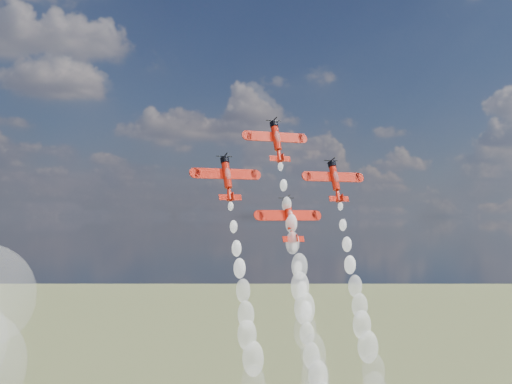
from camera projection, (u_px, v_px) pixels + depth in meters
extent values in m
cylinder|color=red|center=(276.00, 138.00, 146.76)|extent=(1.49, 3.23, 5.71)
cylinder|color=black|center=(274.00, 125.00, 147.74)|extent=(1.70, 1.96, 1.56)
cube|color=red|center=(275.00, 137.00, 147.18)|extent=(12.98, 0.92, 2.09)
cube|color=white|center=(260.00, 136.00, 145.78)|extent=(5.11, 0.22, 0.56)
cube|color=white|center=(290.00, 138.00, 148.79)|extent=(5.11, 0.22, 0.56)
cube|color=red|center=(280.00, 159.00, 145.05)|extent=(4.68, 0.51, 1.15)
cube|color=red|center=(282.00, 158.00, 144.31)|extent=(0.15, 2.16, 1.90)
ellipsoid|color=silver|center=(277.00, 137.00, 146.23)|extent=(1.17, 1.85, 2.83)
cone|color=red|center=(279.00, 155.00, 145.42)|extent=(1.49, 2.32, 3.10)
cylinder|color=red|center=(227.00, 175.00, 138.64)|extent=(1.49, 3.23, 5.71)
cylinder|color=black|center=(225.00, 161.00, 139.62)|extent=(1.70, 1.96, 1.56)
cube|color=red|center=(226.00, 174.00, 139.06)|extent=(12.98, 0.92, 2.09)
cube|color=white|center=(209.00, 174.00, 137.66)|extent=(5.11, 0.22, 0.56)
cube|color=white|center=(242.00, 175.00, 140.68)|extent=(5.11, 0.22, 0.56)
cube|color=red|center=(230.00, 197.00, 136.93)|extent=(4.68, 0.51, 1.15)
cube|color=red|center=(232.00, 197.00, 136.19)|extent=(0.15, 2.16, 1.90)
ellipsoid|color=silver|center=(228.00, 174.00, 138.11)|extent=(1.17, 1.85, 2.83)
cone|color=red|center=(229.00, 193.00, 137.30)|extent=(1.49, 2.32, 3.10)
cylinder|color=red|center=(334.00, 178.00, 149.21)|extent=(1.49, 3.23, 5.71)
cylinder|color=black|center=(332.00, 165.00, 150.19)|extent=(1.70, 1.96, 1.56)
cube|color=red|center=(333.00, 177.00, 149.63)|extent=(12.98, 0.92, 2.09)
cube|color=white|center=(319.00, 177.00, 148.22)|extent=(5.11, 0.22, 0.56)
cube|color=white|center=(347.00, 177.00, 151.24)|extent=(5.11, 0.22, 0.56)
cube|color=red|center=(339.00, 199.00, 147.49)|extent=(4.68, 0.51, 1.15)
cube|color=red|center=(341.00, 198.00, 146.75)|extent=(0.15, 2.16, 1.90)
ellipsoid|color=silver|center=(336.00, 177.00, 148.68)|extent=(1.17, 1.85, 2.83)
cone|color=red|center=(338.00, 195.00, 147.86)|extent=(1.49, 2.32, 3.10)
cylinder|color=red|center=(289.00, 216.00, 141.09)|extent=(1.49, 3.23, 5.71)
cylinder|color=black|center=(287.00, 202.00, 142.07)|extent=(1.70, 1.96, 1.56)
cube|color=red|center=(288.00, 215.00, 141.51)|extent=(12.98, 0.92, 2.09)
cube|color=white|center=(272.00, 216.00, 140.10)|extent=(5.11, 0.22, 0.56)
cube|color=white|center=(303.00, 216.00, 143.12)|extent=(5.11, 0.22, 0.56)
cube|color=red|center=(293.00, 239.00, 139.38)|extent=(4.68, 0.51, 1.15)
cube|color=red|center=(295.00, 239.00, 138.63)|extent=(0.15, 2.16, 1.90)
ellipsoid|color=silver|center=(291.00, 216.00, 140.56)|extent=(1.17, 1.85, 2.83)
cone|color=red|center=(292.00, 235.00, 139.75)|extent=(1.49, 2.32, 3.10)
sphere|color=white|center=(281.00, 167.00, 144.60)|extent=(1.02, 1.02, 1.01)
sphere|color=white|center=(284.00, 185.00, 143.38)|extent=(1.40, 1.40, 1.40)
sphere|color=white|center=(287.00, 205.00, 141.81)|extent=(1.78, 1.78, 1.78)
sphere|color=white|center=(291.00, 223.00, 140.68)|extent=(2.16, 2.16, 2.16)
sphere|color=white|center=(292.00, 243.00, 139.36)|extent=(2.55, 2.55, 2.55)
sphere|color=white|center=(299.00, 266.00, 137.69)|extent=(2.93, 2.93, 2.93)
sphere|color=white|center=(300.00, 287.00, 136.06)|extent=(3.31, 3.31, 3.31)
sphere|color=white|center=(304.00, 308.00, 135.33)|extent=(3.70, 3.70, 3.70)
sphere|color=white|center=(305.00, 331.00, 133.91)|extent=(4.08, 4.08, 4.08)
sphere|color=white|center=(313.00, 354.00, 131.94)|extent=(4.46, 4.46, 4.47)
sphere|color=white|center=(315.00, 377.00, 130.78)|extent=(4.85, 4.85, 4.85)
sphere|color=white|center=(231.00, 206.00, 136.38)|extent=(1.02, 1.02, 1.01)
sphere|color=white|center=(234.00, 227.00, 135.26)|extent=(1.40, 1.40, 1.40)
sphere|color=white|center=(237.00, 248.00, 133.64)|extent=(1.78, 1.78, 1.78)
sphere|color=white|center=(240.00, 268.00, 132.24)|extent=(2.17, 2.16, 2.16)
sphere|color=white|center=(243.00, 291.00, 131.34)|extent=(2.55, 2.55, 2.55)
sphere|color=white|center=(246.00, 315.00, 129.34)|extent=(2.93, 2.93, 2.93)
sphere|color=white|center=(247.00, 335.00, 128.29)|extent=(3.32, 3.32, 3.31)
sphere|color=white|center=(253.00, 358.00, 127.29)|extent=(3.70, 3.70, 3.70)
sphere|color=white|center=(253.00, 384.00, 125.74)|extent=(4.08, 4.08, 4.08)
sphere|color=white|center=(340.00, 206.00, 147.06)|extent=(1.02, 1.02, 1.01)
sphere|color=white|center=(343.00, 225.00, 145.83)|extent=(1.40, 1.40, 1.40)
sphere|color=white|center=(347.00, 244.00, 144.12)|extent=(1.78, 1.78, 1.78)
sphere|color=white|center=(350.00, 265.00, 142.92)|extent=(2.16, 2.16, 2.16)
sphere|color=white|center=(355.00, 286.00, 141.44)|extent=(2.55, 2.55, 2.55)
sphere|color=white|center=(360.00, 306.00, 140.45)|extent=(2.93, 2.93, 2.93)
sphere|color=white|center=(362.00, 325.00, 139.05)|extent=(3.31, 3.32, 3.31)
sphere|color=white|center=(368.00, 347.00, 137.94)|extent=(3.70, 3.70, 3.70)
sphere|color=white|center=(373.00, 371.00, 136.27)|extent=(4.08, 4.08, 4.08)
sphere|color=white|center=(295.00, 247.00, 138.87)|extent=(1.02, 1.01, 1.01)
sphere|color=white|center=(298.00, 268.00, 137.59)|extent=(1.40, 1.40, 1.40)
sphere|color=white|center=(302.00, 289.00, 136.21)|extent=(1.78, 1.78, 1.78)
sphere|color=white|center=(306.00, 311.00, 134.79)|extent=(2.16, 2.16, 2.16)
sphere|color=white|center=(307.00, 334.00, 133.43)|extent=(2.55, 2.55, 2.55)
sphere|color=white|center=(311.00, 356.00, 132.34)|extent=(2.93, 2.93, 2.93)
sphere|color=white|center=(318.00, 376.00, 130.67)|extent=(3.31, 3.31, 3.31)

